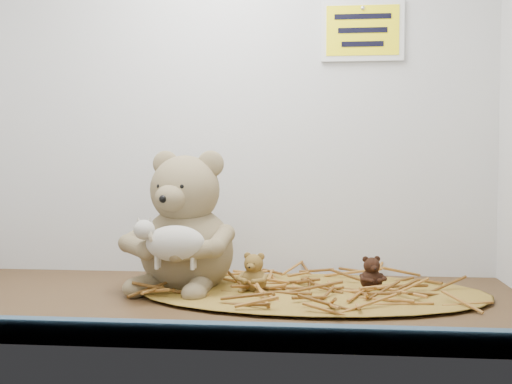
# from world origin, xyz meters

# --- Properties ---
(alcove_shell) EXTENTS (1.20, 0.60, 0.90)m
(alcove_shell) POSITION_xyz_m (0.00, 0.09, 0.45)
(alcove_shell) COLOR #3B2314
(alcove_shell) RESTS_ON ground
(front_rail) EXTENTS (1.19, 0.02, 0.04)m
(front_rail) POSITION_xyz_m (0.00, -0.29, 0.02)
(front_rail) COLOR #365368
(front_rail) RESTS_ON shelf_floor
(straw_bed) EXTENTS (0.68, 0.39, 0.01)m
(straw_bed) POSITION_xyz_m (0.20, 0.07, 0.01)
(straw_bed) COLOR brown
(straw_bed) RESTS_ON shelf_floor
(main_teddy) EXTENTS (0.28, 0.29, 0.28)m
(main_teddy) POSITION_xyz_m (-0.06, 0.10, 0.14)
(main_teddy) COLOR #908358
(main_teddy) RESTS_ON shelf_floor
(toy_lamb) EXTENTS (0.15, 0.09, 0.09)m
(toy_lamb) POSITION_xyz_m (-0.06, -0.00, 0.11)
(toy_lamb) COLOR beige
(toy_lamb) RESTS_ON main_teddy
(mini_teddy_tan) EXTENTS (0.07, 0.08, 0.08)m
(mini_teddy_tan) POSITION_xyz_m (0.08, 0.05, 0.05)
(mini_teddy_tan) COLOR brown
(mini_teddy_tan) RESTS_ON straw_bed
(mini_teddy_brown) EXTENTS (0.07, 0.07, 0.07)m
(mini_teddy_brown) POSITION_xyz_m (0.31, 0.09, 0.05)
(mini_teddy_brown) COLOR black
(mini_teddy_brown) RESTS_ON straw_bed
(wall_sign) EXTENTS (0.16, 0.01, 0.11)m
(wall_sign) POSITION_xyz_m (0.30, 0.29, 0.55)
(wall_sign) COLOR #FFEC0D
(wall_sign) RESTS_ON back_wall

